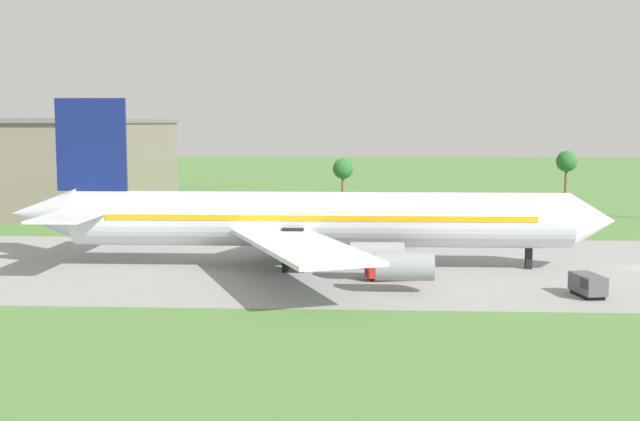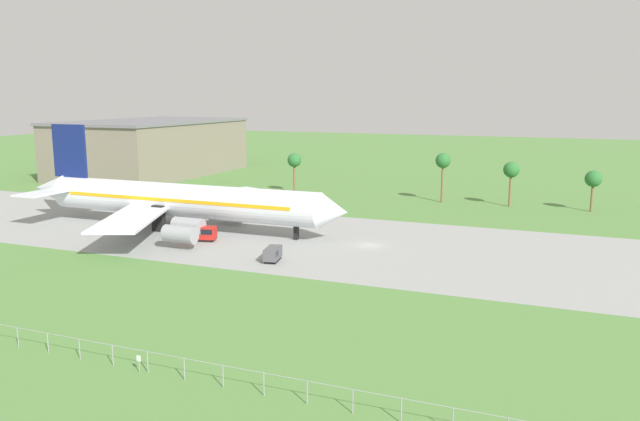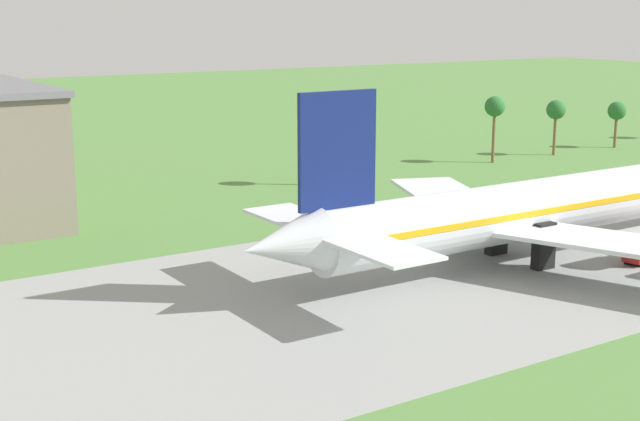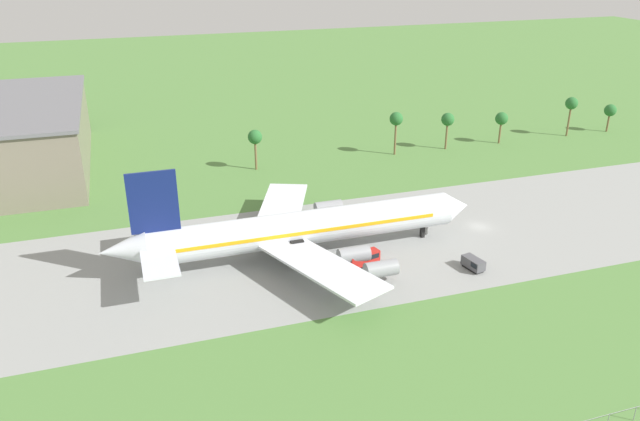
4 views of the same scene
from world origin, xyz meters
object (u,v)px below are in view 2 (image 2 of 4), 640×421
object	(u,v)px
fuel_truck	(272,254)
terminal_building	(152,147)
jet_airliner	(176,200)
no_stopping_sign	(139,362)
baggage_tug	(200,233)

from	to	relation	value
fuel_truck	terminal_building	distance (m)	117.27
jet_airliner	terminal_building	bearing A→B (deg)	129.67
jet_airliner	fuel_truck	xyz separation A→B (m)	(27.78, -14.85, -4.33)
fuel_truck	terminal_building	size ratio (longest dim) A/B	0.08
fuel_truck	no_stopping_sign	size ratio (longest dim) A/B	2.77
baggage_tug	fuel_truck	bearing A→B (deg)	-22.81
no_stopping_sign	terminal_building	size ratio (longest dim) A/B	0.03
baggage_tug	fuel_truck	world-z (taller)	baggage_tug
fuel_truck	no_stopping_sign	world-z (taller)	fuel_truck
baggage_tug	fuel_truck	size ratio (longest dim) A/B	1.39
baggage_tug	no_stopping_sign	bearing A→B (deg)	-63.22
jet_airliner	fuel_truck	world-z (taller)	jet_airliner
jet_airliner	terminal_building	world-z (taller)	jet_airliner
jet_airliner	no_stopping_sign	xyz separation A→B (m)	(33.73, -54.65, -4.46)
jet_airliner	no_stopping_sign	bearing A→B (deg)	-58.32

